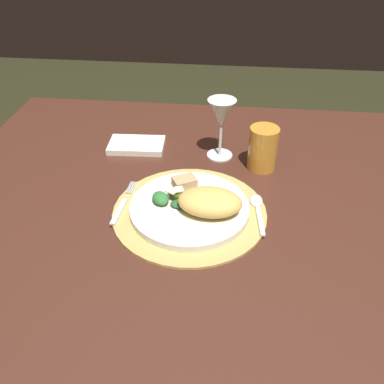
{
  "coord_description": "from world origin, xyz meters",
  "views": [
    {
      "loc": [
        0.03,
        -0.75,
        1.29
      ],
      "look_at": [
        -0.04,
        -0.02,
        0.75
      ],
      "focal_mm": 38.02,
      "sensor_mm": 36.0,
      "label": 1
    }
  ],
  "objects": [
    {
      "name": "salad_greens",
      "position": [
        -0.09,
        -0.06,
        0.76
      ],
      "size": [
        0.09,
        0.07,
        0.03
      ],
      "color": "#2B5931",
      "rests_on": "dinner_plate"
    },
    {
      "name": "wine_glass",
      "position": [
        0.01,
        0.18,
        0.84
      ],
      "size": [
        0.07,
        0.07,
        0.16
      ],
      "color": "silver",
      "rests_on": "dining_table"
    },
    {
      "name": "placemat",
      "position": [
        -0.04,
        -0.07,
        0.73
      ],
      "size": [
        0.33,
        0.33,
        0.01
      ],
      "primitive_type": "cylinder",
      "color": "tan",
      "rests_on": "dining_table"
    },
    {
      "name": "dinner_plate",
      "position": [
        -0.04,
        -0.07,
        0.74
      ],
      "size": [
        0.26,
        0.26,
        0.02
      ],
      "primitive_type": "cylinder",
      "color": "silver",
      "rests_on": "placemat"
    },
    {
      "name": "amber_tumbler",
      "position": [
        0.11,
        0.13,
        0.78
      ],
      "size": [
        0.07,
        0.07,
        0.11
      ],
      "primitive_type": "cylinder",
      "color": "orange",
      "rests_on": "dining_table"
    },
    {
      "name": "spoon",
      "position": [
        0.1,
        -0.04,
        0.74
      ],
      "size": [
        0.03,
        0.14,
        0.01
      ],
      "color": "silver",
      "rests_on": "placemat"
    },
    {
      "name": "dining_table",
      "position": [
        0.0,
        0.0,
        0.56
      ],
      "size": [
        1.3,
        0.99,
        0.73
      ],
      "color": "#462419",
      "rests_on": "ground"
    },
    {
      "name": "pasta_serving",
      "position": [
        -0.0,
        -0.08,
        0.78
      ],
      "size": [
        0.14,
        0.1,
        0.05
      ],
      "primitive_type": "ellipsoid",
      "rotation": [
        0.0,
        0.0,
        3.1
      ],
      "color": "#EBBE5C",
      "rests_on": "dinner_plate"
    },
    {
      "name": "napkin",
      "position": [
        -0.22,
        0.2,
        0.74
      ],
      "size": [
        0.15,
        0.1,
        0.02
      ],
      "primitive_type": "cube",
      "rotation": [
        0.0,
        0.0,
        0.05
      ],
      "color": "white",
      "rests_on": "dining_table"
    },
    {
      "name": "bread_piece",
      "position": [
        -0.06,
        0.0,
        0.76
      ],
      "size": [
        0.06,
        0.06,
        0.02
      ],
      "primitive_type": "cube",
      "rotation": [
        0.0,
        0.0,
        0.5
      ],
      "color": "tan",
      "rests_on": "dinner_plate"
    },
    {
      "name": "fork",
      "position": [
        -0.19,
        -0.06,
        0.74
      ],
      "size": [
        0.02,
        0.15,
        0.0
      ],
      "color": "silver",
      "rests_on": "placemat"
    },
    {
      "name": "ground_plane",
      "position": [
        0.0,
        0.0,
        0.0
      ],
      "size": [
        6.0,
        6.0,
        0.0
      ],
      "primitive_type": "plane",
      "color": "black"
    }
  ]
}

